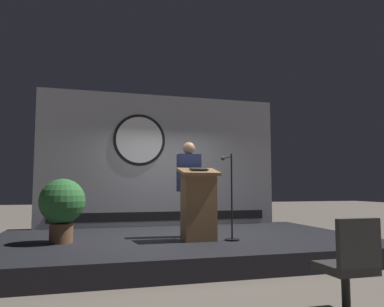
{
  "coord_description": "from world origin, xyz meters",
  "views": [
    {
      "loc": [
        -1.6,
        -6.42,
        1.18
      ],
      "look_at": [
        0.15,
        -0.15,
        1.77
      ],
      "focal_mm": 34.48,
      "sensor_mm": 36.0,
      "label": 1
    }
  ],
  "objects_px": {
    "speaker_person": "(189,188)",
    "audience_chair_left": "(350,260)",
    "podium": "(199,204)",
    "microphone_stand": "(231,209)",
    "potted_plant": "(62,204)"
  },
  "relations": [
    {
      "from": "speaker_person",
      "to": "audience_chair_left",
      "type": "relative_size",
      "value": 1.88
    },
    {
      "from": "podium",
      "to": "microphone_stand",
      "type": "bearing_deg",
      "value": -9.91
    },
    {
      "from": "podium",
      "to": "speaker_person",
      "type": "distance_m",
      "value": 0.55
    },
    {
      "from": "microphone_stand",
      "to": "speaker_person",
      "type": "bearing_deg",
      "value": 134.64
    },
    {
      "from": "speaker_person",
      "to": "podium",
      "type": "bearing_deg",
      "value": -85.71
    },
    {
      "from": "speaker_person",
      "to": "microphone_stand",
      "type": "height_order",
      "value": "speaker_person"
    },
    {
      "from": "microphone_stand",
      "to": "audience_chair_left",
      "type": "distance_m",
      "value": 2.83
    },
    {
      "from": "potted_plant",
      "to": "audience_chair_left",
      "type": "distance_m",
      "value": 4.27
    },
    {
      "from": "audience_chair_left",
      "to": "microphone_stand",
      "type": "bearing_deg",
      "value": 91.51
    },
    {
      "from": "microphone_stand",
      "to": "podium",
      "type": "bearing_deg",
      "value": 170.09
    },
    {
      "from": "speaker_person",
      "to": "audience_chair_left",
      "type": "xyz_separation_m",
      "value": [
        0.64,
        -3.39,
        -0.66
      ]
    },
    {
      "from": "podium",
      "to": "microphone_stand",
      "type": "distance_m",
      "value": 0.54
    },
    {
      "from": "audience_chair_left",
      "to": "potted_plant",
      "type": "bearing_deg",
      "value": 130.45
    },
    {
      "from": "podium",
      "to": "audience_chair_left",
      "type": "relative_size",
      "value": 1.35
    },
    {
      "from": "speaker_person",
      "to": "potted_plant",
      "type": "height_order",
      "value": "speaker_person"
    }
  ]
}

